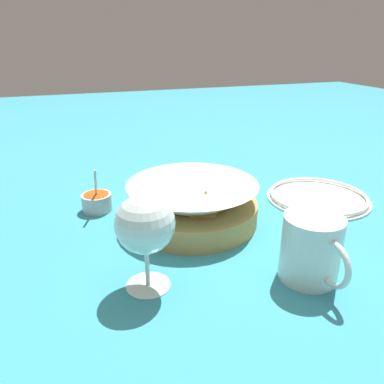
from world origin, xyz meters
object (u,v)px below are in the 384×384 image
at_px(wine_glass, 145,226).
at_px(side_plate, 318,196).
at_px(sauce_cup, 97,201).
at_px(beer_mug, 311,251).
at_px(food_basket, 192,205).

distance_m(wine_glass, side_plate, 0.50).
relative_size(sauce_cup, side_plate, 0.45).
bearing_deg(sauce_cup, side_plate, 76.97).
height_order(beer_mug, side_plate, beer_mug).
distance_m(food_basket, beer_mug, 0.27).
distance_m(sauce_cup, side_plate, 0.51).
distance_m(food_basket, wine_glass, 0.24).
relative_size(wine_glass, beer_mug, 1.14).
bearing_deg(beer_mug, sauce_cup, -142.05).
height_order(food_basket, beer_mug, beer_mug).
bearing_deg(sauce_cup, food_basket, 56.25).
bearing_deg(food_basket, beer_mug, 23.41).
bearing_deg(food_basket, side_plate, 90.90).
bearing_deg(beer_mug, wine_glass, -104.79).
relative_size(sauce_cup, beer_mug, 0.80).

